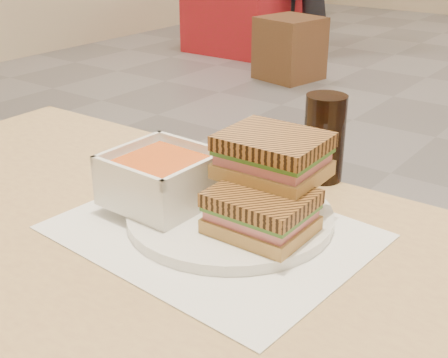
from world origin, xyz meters
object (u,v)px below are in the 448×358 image
Objects in this scene: main_table at (152,341)px; cola_glass at (324,138)px; plate at (230,216)px; soup_bowl at (162,180)px; bg_table_0 at (244,9)px; bg_chair_0l at (229,26)px; bg_chair_0r at (290,48)px; panini_lower at (261,212)px.

main_table is 0.39m from cola_glass.
soup_bowl is at bearing -161.33° from plate.
bg_chair_0l is (-0.06, -0.13, -0.14)m from bg_table_0.
bg_chair_0l is (-2.78, 3.52, -0.60)m from cola_glass.
main_table is 2.60× the size of bg_chair_0r.
main_table is 10.04× the size of panini_lower.
bg_chair_0r is (-1.89, 3.24, -0.57)m from panini_lower.
main_table is at bearing -61.73° from bg_chair_0r.
bg_table_0 is at bearing 125.34° from panini_lower.
main_table is 3.84m from bg_chair_0r.
cola_glass is 4.52m from bg_chair_0l.
bg_chair_0l is at bearing 151.43° from bg_chair_0r.
panini_lower reaches higher than plate.
panini_lower is 4.72m from bg_chair_0l.
main_table is at bearing -96.57° from plate.
bg_table_0 is 1.77× the size of bg_chair_0l.
bg_table_0 reaches higher than bg_chair_0l.
bg_table_0 is at bearing 123.71° from soup_bowl.
bg_table_0 is 1.08m from bg_chair_0r.
panini_lower reaches higher than bg_table_0.
soup_bowl reaches higher than bg_table_0.
soup_bowl is 4.63m from bg_chair_0l.
bg_table_0 is at bearing 126.61° from cola_glass.
cola_glass reaches higher than bg_table_0.
plate is 4.66m from bg_chair_0l.
main_table is at bearing -55.80° from soup_bowl.
bg_table_0 is at bearing 65.36° from bg_chair_0l.
cola_glass is (0.03, 0.20, 0.06)m from plate.
plate is at bearing 18.67° from soup_bowl.
panini_lower reaches higher than main_table.
bg_chair_0l is 1.05m from bg_chair_0r.
main_table is 0.21m from panini_lower.
main_table reaches higher than bg_chair_0r.
bg_chair_0l is (-2.66, 3.75, -0.58)m from soup_bowl.
plate is (0.02, 0.14, 0.12)m from main_table.
plate is 0.11m from soup_bowl.
soup_bowl is (-0.09, -0.03, 0.04)m from plate.
cola_glass is at bearing -53.39° from bg_table_0.
bg_chair_0l is (-2.75, 3.72, -0.54)m from plate.
bg_chair_0r is (0.92, -0.50, 0.01)m from bg_chair_0l.
soup_bowl is 0.29× the size of bg_chair_0l.
bg_chair_0l is 1.00× the size of bg_chair_0r.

